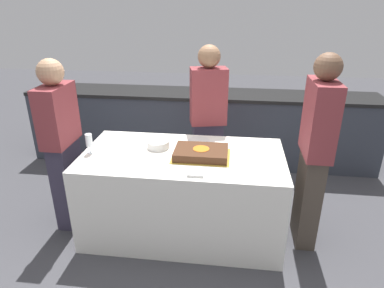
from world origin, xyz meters
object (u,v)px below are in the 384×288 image
at_px(person_cutting_cake, 208,121).
at_px(person_seated_right, 315,152).
at_px(person_seated_left, 62,144).
at_px(wine_glass, 89,141).
at_px(cake, 201,153).
at_px(plate_stack, 158,144).

relative_size(person_cutting_cake, person_seated_right, 0.97).
xyz_separation_m(person_seated_left, person_seated_right, (2.18, 0.00, 0.04)).
bearing_deg(wine_glass, cake, 2.95).
bearing_deg(cake, plate_stack, 161.73).
distance_m(cake, person_seated_left, 1.25).
bearing_deg(cake, person_seated_left, 178.96).
height_order(cake, wine_glass, wine_glass).
bearing_deg(person_seated_right, wine_glass, -87.81).
bearing_deg(person_seated_right, person_seated_left, -90.00).
relative_size(wine_glass, person_cutting_cake, 0.11).
height_order(plate_stack, person_seated_right, person_seated_right).
height_order(cake, person_seated_right, person_seated_right).
bearing_deg(plate_stack, cake, -18.27).
distance_m(wine_glass, person_cutting_cake, 1.22).
relative_size(cake, wine_glass, 2.78).
height_order(plate_stack, person_seated_left, person_seated_left).
relative_size(cake, person_cutting_cake, 0.30).
relative_size(cake, plate_stack, 2.48).
xyz_separation_m(cake, plate_stack, (-0.40, 0.13, -0.00)).
height_order(cake, person_cutting_cake, person_cutting_cake).
xyz_separation_m(cake, wine_glass, (-0.96, -0.05, 0.08)).
bearing_deg(person_cutting_cake, cake, 76.57).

